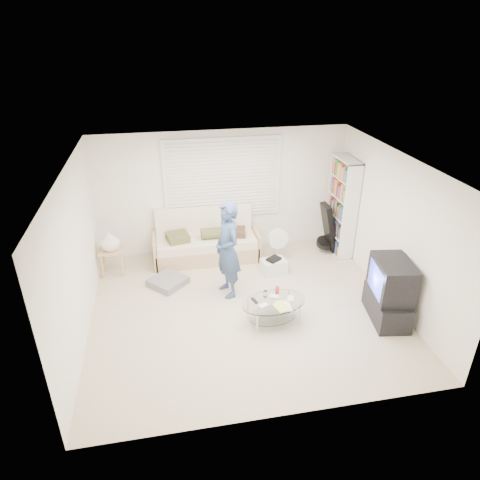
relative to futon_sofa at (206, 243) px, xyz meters
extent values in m
plane|color=tan|center=(0.41, -1.87, -0.33)|extent=(5.00, 5.00, 0.00)
cube|color=white|center=(0.41, 0.38, 0.92)|extent=(5.00, 0.02, 2.50)
cube|color=white|center=(0.41, -4.12, 0.92)|extent=(5.00, 0.02, 2.50)
cube|color=white|center=(-2.09, -1.87, 0.92)|extent=(0.02, 4.50, 2.50)
cube|color=white|center=(2.91, -1.87, 0.92)|extent=(0.02, 4.50, 2.50)
cube|color=white|center=(0.41, -1.87, 2.17)|extent=(5.00, 4.50, 0.02)
cube|color=white|center=(0.41, 0.35, 1.22)|extent=(2.32, 0.06, 1.62)
cube|color=black|center=(0.41, 0.33, 1.22)|extent=(2.20, 0.01, 1.50)
cube|color=silver|center=(0.41, 0.31, 1.22)|extent=(2.16, 0.04, 1.50)
cube|color=silver|center=(0.41, 0.33, 1.22)|extent=(2.32, 0.08, 1.62)
cube|color=tan|center=(0.00, -0.04, -0.17)|extent=(2.03, 0.81, 0.32)
cube|color=beige|center=(0.00, -0.06, 0.07)|extent=(1.94, 0.75, 0.16)
cube|color=beige|center=(0.00, 0.28, 0.37)|extent=(1.94, 0.23, 0.62)
cube|color=tan|center=(-1.01, -0.04, -0.05)|extent=(0.06, 0.81, 0.57)
cube|color=tan|center=(1.01, -0.04, -0.05)|extent=(0.06, 0.81, 0.57)
cube|color=#3E4A25|center=(-0.56, -0.09, 0.22)|extent=(0.48, 0.48, 0.14)
cylinder|color=#3E4A25|center=(0.15, -0.12, 0.26)|extent=(0.51, 0.22, 0.22)
cube|color=#412D20|center=(0.61, -0.06, 0.21)|extent=(0.42, 0.42, 0.12)
cube|color=slate|center=(-0.81, -0.89, -0.27)|extent=(0.81, 0.81, 0.13)
cube|color=tan|center=(-1.81, -0.30, 0.16)|extent=(0.45, 0.36, 0.04)
cube|color=tan|center=(-1.99, -0.43, -0.09)|extent=(0.04, 0.04, 0.49)
cube|color=tan|center=(-1.62, -0.43, -0.09)|extent=(0.04, 0.04, 0.49)
cube|color=tan|center=(-1.99, -0.16, -0.09)|extent=(0.04, 0.04, 0.49)
cube|color=tan|center=(-1.62, -0.16, -0.09)|extent=(0.04, 0.04, 0.49)
imported|color=white|center=(-1.81, -0.30, 0.37)|extent=(0.36, 0.36, 0.38)
cube|color=white|center=(2.74, -0.22, 0.66)|extent=(0.31, 0.84, 1.99)
cube|color=black|center=(2.51, -0.21, 0.21)|extent=(0.35, 0.38, 1.04)
cylinder|color=black|center=(2.47, -0.21, -0.14)|extent=(0.38, 0.39, 0.18)
cylinder|color=white|center=(1.39, -0.36, -0.32)|extent=(0.28, 0.28, 0.03)
cylinder|color=white|center=(1.39, -0.36, -0.14)|extent=(0.04, 0.04, 0.36)
cylinder|color=white|center=(1.39, -0.36, 0.15)|extent=(0.43, 0.21, 0.42)
cylinder|color=white|center=(1.39, -0.36, 0.15)|extent=(0.12, 0.08, 0.11)
cube|color=white|center=(1.19, -0.84, -0.20)|extent=(0.50, 0.38, 0.27)
cube|color=black|center=(1.19, -0.84, -0.04)|extent=(0.31, 0.29, 0.05)
cube|color=black|center=(2.61, -2.55, -0.12)|extent=(0.65, 1.02, 0.42)
cube|color=black|center=(2.61, -2.55, 0.40)|extent=(0.65, 0.87, 0.62)
cube|color=#545AFA|center=(2.36, -2.51, 0.40)|extent=(0.12, 0.61, 0.47)
ellipsoid|color=silver|center=(0.79, -2.31, 0.04)|extent=(1.13, 0.82, 0.02)
ellipsoid|color=silver|center=(0.79, -2.31, -0.22)|extent=(0.86, 0.62, 0.01)
cylinder|color=silver|center=(0.47, -2.57, -0.16)|extent=(0.03, 0.03, 0.36)
cylinder|color=silver|center=(1.18, -2.46, -0.16)|extent=(0.03, 0.03, 0.36)
cylinder|color=silver|center=(0.41, -2.16, -0.16)|extent=(0.03, 0.03, 0.36)
cylinder|color=silver|center=(1.12, -2.05, -0.16)|extent=(0.03, 0.03, 0.36)
cube|color=white|center=(0.60, -2.42, 0.07)|extent=(0.17, 0.14, 0.04)
cube|color=white|center=(0.83, -2.21, 0.07)|extent=(0.17, 0.14, 0.04)
cube|color=white|center=(1.06, -2.31, 0.07)|extent=(0.14, 0.17, 0.04)
cylinder|color=silver|center=(0.69, -2.15, 0.11)|extent=(0.06, 0.06, 0.11)
cylinder|color=#E23E2F|center=(0.90, -2.10, 0.11)|extent=(0.06, 0.06, 0.12)
cube|color=black|center=(0.50, -2.24, 0.06)|extent=(0.09, 0.17, 0.02)
cube|color=white|center=(0.91, -2.46, 0.06)|extent=(0.22, 0.29, 0.01)
cube|color=#D2DE62|center=(0.87, -2.49, 0.06)|extent=(0.25, 0.29, 0.01)
imported|color=navy|center=(0.22, -1.36, 0.53)|extent=(0.56, 0.71, 1.72)
camera|label=1|loc=(-0.77, -7.64, 3.93)|focal=32.00mm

